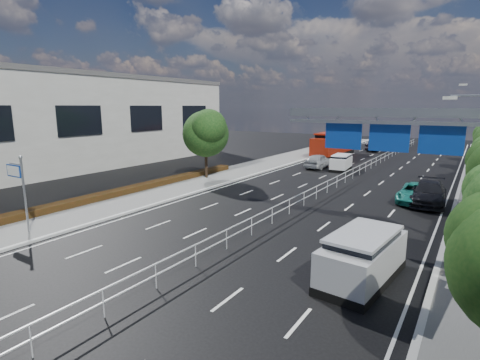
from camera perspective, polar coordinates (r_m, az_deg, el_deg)
The scene contains 18 objects.
ground at distance 15.91m, azimuth -10.52°, elevation -14.81°, with size 160.00×160.00×0.00m, color black.
sidewalk_near at distance 24.75m, azimuth -30.58°, elevation -6.50°, with size 5.00×140.00×0.14m, color slate.
kerb_near at distance 22.62m, azimuth -27.65°, elevation -7.78°, with size 0.25×140.00×0.15m, color silver.
kerb_far at distance 12.43m, azimuth 24.77°, elevation -23.38°, with size 0.25×140.00×0.15m, color silver.
median_fence at distance 34.89m, azimuth 15.42°, elevation 0.21°, with size 0.05×85.00×1.02m.
hedge_near at distance 28.59m, azimuth -23.41°, elevation -3.03°, with size 1.00×36.00×0.44m, color black.
toilet_sign at distance 23.63m, azimuth -30.66°, elevation -0.09°, with size 1.62×0.18×4.34m.
overhead_gantry at distance 20.68m, azimuth 23.76°, elevation 6.60°, with size 10.24×0.38×7.45m.
near_building at distance 48.99m, azimuth -22.35°, elevation 8.11°, with size 12.00×38.00×10.00m, color #BBB6A7.
near_tree_back at distance 35.84m, azimuth -5.21°, elevation 7.44°, with size 4.84×4.51×6.69m.
white_minivan at distance 42.58m, azimuth 15.15°, elevation 2.59°, with size 2.07×4.10×1.72m.
red_bus at distance 54.68m, azimuth 14.03°, elevation 5.43°, with size 2.79×11.30×3.37m.
near_car_silver at distance 43.56m, azimuth 11.87°, elevation 2.88°, with size 1.91×4.75×1.62m, color #9D9FA3.
near_car_dark at distance 62.75m, azimuth 20.09°, elevation 4.95°, with size 1.80×5.15×1.70m, color black.
silver_minivan at distance 16.02m, azimuth 18.18°, elevation -11.08°, with size 2.60×5.10×2.04m.
parked_car_teal at distance 30.22m, azimuth 25.28°, elevation -1.81°, with size 2.28×4.95×1.38m, color #1A776C.
parked_car_dark at distance 30.08m, azimuth 26.82°, elevation -1.79°, with size 2.23×5.49×1.59m, color black.
pedestrian_a at distance 18.93m, azimuth 30.13°, elevation -8.57°, with size 0.64×0.42×1.75m, color gray.
Camera 1 is at (9.91, -10.34, 6.92)m, focal length 28.00 mm.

